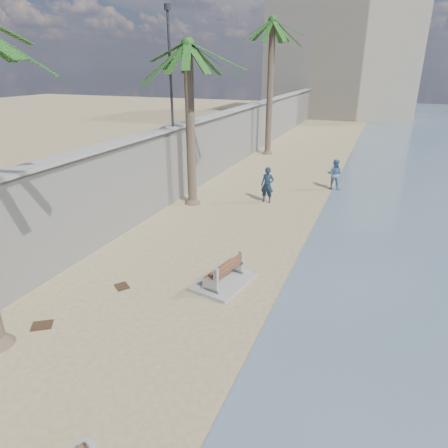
% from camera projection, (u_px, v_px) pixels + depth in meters
% --- Properties ---
extents(ground_plane, '(140.00, 140.00, 0.00)m').
position_uv_depth(ground_plane, '(118.00, 402.00, 8.05)').
color(ground_plane, '#9D8860').
extents(seawall, '(0.45, 70.00, 3.50)m').
position_uv_depth(seawall, '(231.00, 139.00, 26.43)').
color(seawall, gray).
rests_on(seawall, ground_plane).
extents(wall_cap, '(0.80, 70.00, 0.12)m').
position_uv_depth(wall_cap, '(231.00, 111.00, 25.76)').
color(wall_cap, gray).
rests_on(wall_cap, seawall).
extents(end_building, '(18.00, 12.00, 14.00)m').
position_uv_depth(end_building, '(344.00, 59.00, 50.95)').
color(end_building, '#B7AA93').
rests_on(end_building, ground_plane).
extents(bench_far, '(1.67, 2.16, 0.81)m').
position_uv_depth(bench_far, '(224.00, 273.00, 12.27)').
color(bench_far, gray).
rests_on(bench_far, ground_plane).
extents(palm_mid, '(5.00, 5.00, 8.04)m').
position_uv_depth(palm_mid, '(188.00, 46.00, 16.94)').
color(palm_mid, brown).
rests_on(palm_mid, ground_plane).
extents(palm_back, '(5.00, 5.00, 10.03)m').
position_uv_depth(palm_back, '(273.00, 23.00, 27.08)').
color(palm_back, brown).
rests_on(palm_back, ground_plane).
extents(streetlight, '(0.28, 0.28, 5.12)m').
position_uv_depth(streetlight, '(170.00, 57.00, 17.68)').
color(streetlight, '#2D2D33').
rests_on(streetlight, wall_cap).
extents(person_a, '(0.73, 0.50, 2.01)m').
position_uv_depth(person_a, '(267.00, 183.00, 19.36)').
color(person_a, '#132236').
rests_on(person_a, ground_plane).
extents(person_b, '(0.93, 0.74, 1.83)m').
position_uv_depth(person_b, '(335.00, 173.00, 21.51)').
color(person_b, '#476792').
rests_on(person_b, ground_plane).
extents(debris_b, '(0.66, 0.63, 0.03)m').
position_uv_depth(debris_b, '(42.00, 325.00, 10.39)').
color(debris_b, '#382616').
rests_on(debris_b, ground_plane).
extents(debris_d, '(0.59, 0.57, 0.03)m').
position_uv_depth(debris_d, '(122.00, 286.00, 12.22)').
color(debris_d, '#382616').
rests_on(debris_d, ground_plane).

